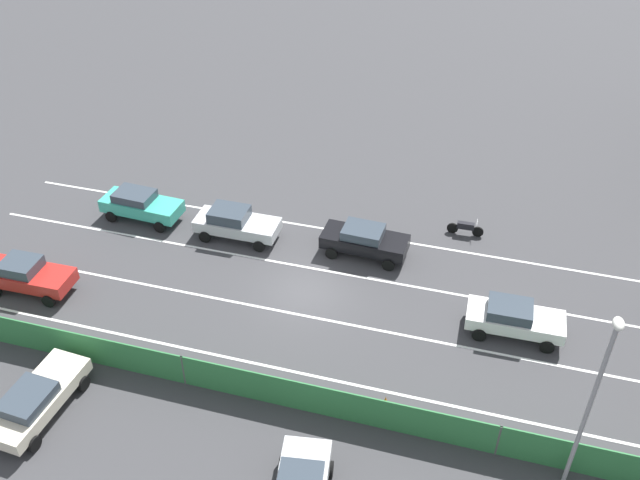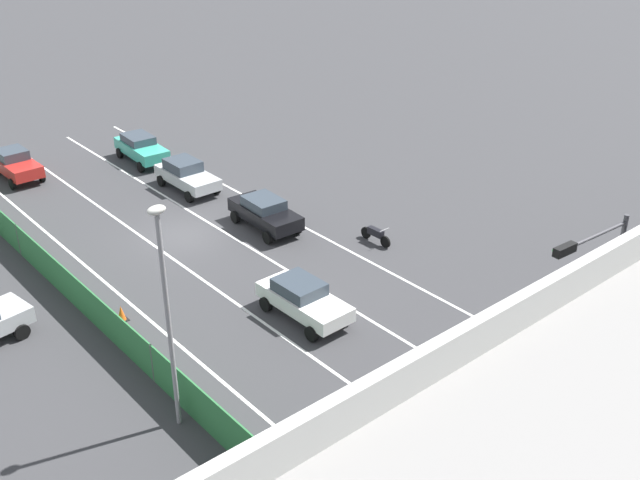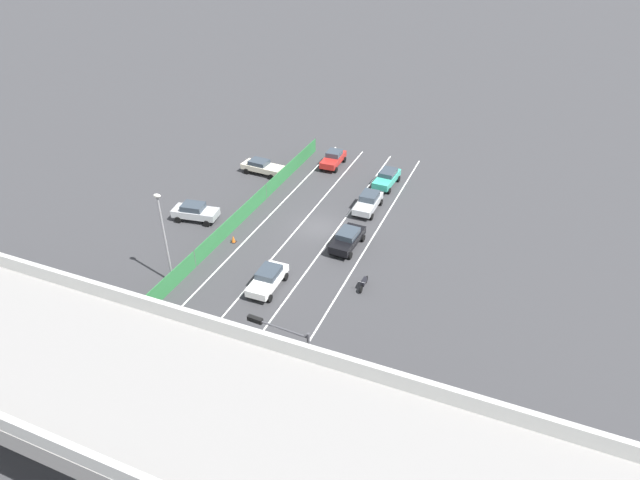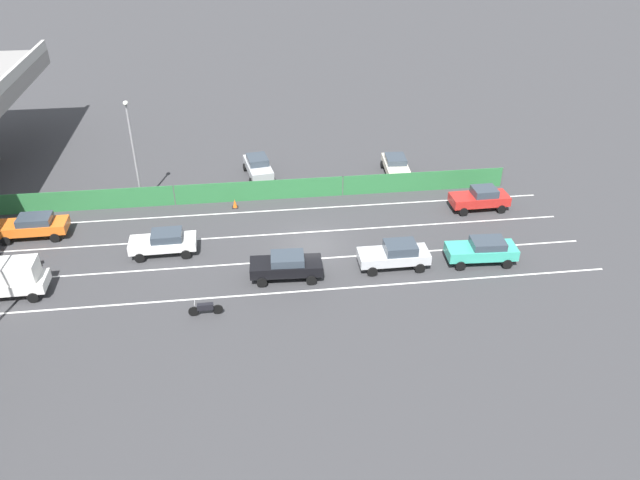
{
  "view_description": "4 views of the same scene",
  "coord_description": "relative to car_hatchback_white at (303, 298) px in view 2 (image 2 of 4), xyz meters",
  "views": [
    {
      "loc": [
        24.64,
        7.69,
        22.51
      ],
      "look_at": [
        -1.26,
        0.33,
        2.25
      ],
      "focal_mm": 39.31,
      "sensor_mm": 36.0,
      "label": 1
    },
    {
      "loc": [
        16.77,
        30.34,
        17.06
      ],
      "look_at": [
        -2.79,
        7.34,
        1.64
      ],
      "focal_mm": 42.3,
      "sensor_mm": 36.0,
      "label": 2
    },
    {
      "loc": [
        -16.4,
        39.15,
        26.44
      ],
      "look_at": [
        -1.59,
        3.41,
        1.09
      ],
      "focal_mm": 30.17,
      "sensor_mm": 36.0,
      "label": 3
    },
    {
      "loc": [
        -35.14,
        3.91,
        21.86
      ],
      "look_at": [
        -2.95,
        -0.15,
        2.16
      ],
      "focal_mm": 34.49,
      "sensor_mm": 36.0,
      "label": 4
    }
  ],
  "objects": [
    {
      "name": "ground_plane",
      "position": [
        -0.2,
        -9.78,
        -0.89
      ],
      "size": [
        300.0,
        300.0,
        0.0
      ],
      "primitive_type": "plane",
      "color": "#38383A"
    },
    {
      "name": "lane_line_left_edge",
      "position": [
        -5.4,
        -6.56,
        -0.89
      ],
      "size": [
        0.14,
        42.44,
        0.01
      ],
      "primitive_type": "cube",
      "color": "silver",
      "rests_on": "ground"
    },
    {
      "name": "lane_line_mid_left",
      "position": [
        -1.93,
        -6.56,
        -0.89
      ],
      "size": [
        0.14,
        42.44,
        0.01
      ],
      "primitive_type": "cube",
      "color": "silver",
      "rests_on": "ground"
    },
    {
      "name": "lane_line_mid_right",
      "position": [
        1.53,
        -6.56,
        -0.89
      ],
      "size": [
        0.14,
        42.44,
        0.01
      ],
      "primitive_type": "cube",
      "color": "silver",
      "rests_on": "ground"
    },
    {
      "name": "lane_line_right_edge",
      "position": [
        5.0,
        -6.56,
        -0.89
      ],
      "size": [
        0.14,
        42.44,
        0.01
      ],
      "primitive_type": "cube",
      "color": "silver",
      "rests_on": "ground"
    },
    {
      "name": "green_fence",
      "position": [
        6.85,
        -6.56,
        -0.08
      ],
      "size": [
        0.1,
        38.54,
        1.61
      ],
      "color": "#2D753D",
      "rests_on": "ground"
    },
    {
      "name": "car_hatchback_white",
      "position": [
        0.0,
        0.0,
        0.0
      ],
      "size": [
        2.04,
        4.35,
        1.6
      ],
      "color": "silver",
      "rests_on": "ground"
    },
    {
      "name": "car_taxi_orange",
      "position": [
        3.27,
        9.11,
        0.01
      ],
      "size": [
        2.01,
        4.7,
        1.6
      ],
      "color": "orange",
      "rests_on": "ground"
    },
    {
      "name": "car_taxi_teal",
      "position": [
        -3.62,
        -20.36,
        0.03
      ],
      "size": [
        2.12,
        4.53,
        1.64
      ],
      "color": "teal",
      "rests_on": "ground"
    },
    {
      "name": "car_sedan_silver",
      "position": [
        -3.43,
        -14.7,
        0.03
      ],
      "size": [
        1.99,
        4.48,
        1.69
      ],
      "color": "#B7BABC",
      "rests_on": "ground"
    },
    {
      "name": "car_sedan_red",
      "position": [
        3.36,
        -22.73,
        0.03
      ],
      "size": [
        2.02,
        4.3,
        1.7
      ],
      "color": "red",
      "rests_on": "ground"
    },
    {
      "name": "car_sedan_black",
      "position": [
        -3.82,
        -7.75,
        0.03
      ],
      "size": [
        2.15,
        4.5,
        1.64
      ],
      "color": "black",
      "rests_on": "ground"
    },
    {
      "name": "car_van_white",
      "position": [
        -3.59,
        8.66,
        0.39
      ],
      "size": [
        2.09,
        4.34,
        2.29
      ],
      "color": "silver",
      "rests_on": "ground"
    },
    {
      "name": "motorcycle",
      "position": [
        -6.97,
        -2.88,
        -0.43
      ],
      "size": [
        0.6,
        1.95,
        0.93
      ],
      "color": "black",
      "rests_on": "ground"
    },
    {
      "name": "traffic_light",
      "position": [
        -6.1,
        9.06,
        3.14
      ],
      "size": [
        4.06,
        0.57,
        5.66
      ],
      "color": "#47474C",
      "rests_on": "ground"
    },
    {
      "name": "street_lamp",
      "position": [
        7.34,
        2.36,
        3.92
      ],
      "size": [
        0.6,
        0.36,
        8.04
      ],
      "color": "gray",
      "rests_on": "ground"
    },
    {
      "name": "traffic_cone",
      "position": [
        5.86,
        -4.63,
        -0.57
      ],
      "size": [
        0.47,
        0.47,
        0.68
      ],
      "color": "orange",
      "rests_on": "ground"
    }
  ]
}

